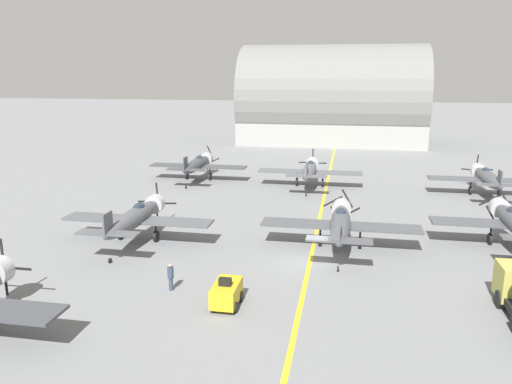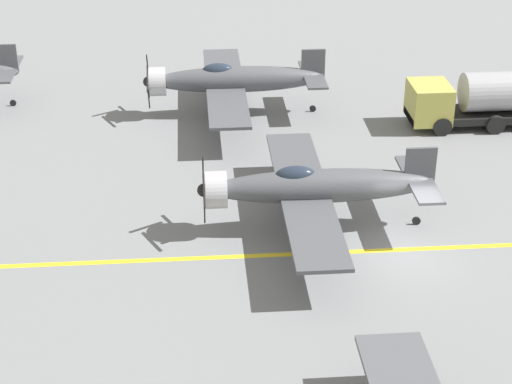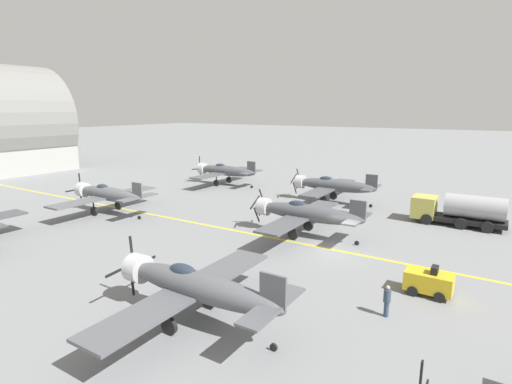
{
  "view_description": "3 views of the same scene",
  "coord_description": "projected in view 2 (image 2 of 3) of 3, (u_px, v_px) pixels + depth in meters",
  "views": [
    {
      "loc": [
        2.31,
        -32.54,
        13.06
      ],
      "look_at": [
        -4.75,
        5.34,
        3.76
      ],
      "focal_mm": 35.0,
      "sensor_mm": 36.0,
      "label": 1
    },
    {
      "loc": [
        -29.31,
        8.69,
        18.5
      ],
      "look_at": [
        -0.34,
        6.39,
        3.11
      ],
      "focal_mm": 60.0,
      "sensor_mm": 36.0,
      "label": 2
    },
    {
      "loc": [
        -27.78,
        -9.99,
        10.65
      ],
      "look_at": [
        -0.26,
        7.32,
        3.83
      ],
      "focal_mm": 28.0,
      "sensor_mm": 36.0,
      "label": 3
    }
  ],
  "objects": [
    {
      "name": "fuel_tanker",
      "position": [
        483.0,
        99.0,
        45.71
      ],
      "size": [
        2.68,
        8.0,
        2.98
      ],
      "color": "black",
      "rests_on": "ground"
    },
    {
      "name": "taxiway_stripe",
      "position": [
        410.0,
        249.0,
        35.09
      ],
      "size": [
        0.3,
        160.0,
        0.01
      ],
      "primitive_type": "cube",
      "color": "yellow",
      "rests_on": "ground"
    },
    {
      "name": "airplane_mid_center",
      "position": [
        313.0,
        187.0,
        35.63
      ],
      "size": [
        12.0,
        9.98,
        3.65
      ],
      "rotation": [
        0.0,
        0.0,
        0.06
      ],
      "color": "#4C4E53",
      "rests_on": "ground"
    },
    {
      "name": "ground_plane",
      "position": [
        410.0,
        249.0,
        35.09
      ],
      "size": [
        400.0,
        400.0,
        0.0
      ],
      "primitive_type": "plane",
      "color": "slate"
    },
    {
      "name": "airplane_mid_right",
      "position": [
        231.0,
        80.0,
        46.84
      ],
      "size": [
        12.0,
        9.98,
        3.65
      ],
      "rotation": [
        0.0,
        0.0,
        0.0
      ],
      "color": "#4B4E53",
      "rests_on": "ground"
    }
  ]
}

